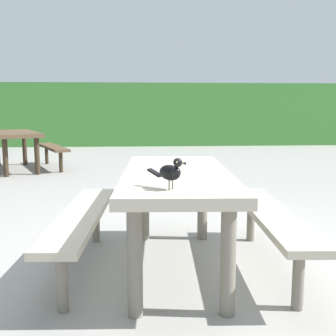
# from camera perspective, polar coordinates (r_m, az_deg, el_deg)

# --- Properties ---
(ground_plane) EXTENTS (60.00, 60.00, 0.00)m
(ground_plane) POSITION_cam_1_polar(r_m,az_deg,el_deg) (3.35, 5.00, -12.61)
(ground_plane) COLOR gray
(hedge_wall) EXTENTS (28.00, 1.95, 1.94)m
(hedge_wall) POSITION_cam_1_polar(r_m,az_deg,el_deg) (13.64, -1.86, 7.47)
(hedge_wall) COLOR #428438
(hedge_wall) RESTS_ON ground
(picnic_table_foreground) EXTENTS (1.76, 1.84, 0.74)m
(picnic_table_foreground) POSITION_cam_1_polar(r_m,az_deg,el_deg) (3.01, 1.20, -3.93)
(picnic_table_foreground) COLOR #B2A893
(picnic_table_foreground) RESTS_ON ground
(bird_grackle) EXTENTS (0.21, 0.23, 0.18)m
(bird_grackle) POSITION_cam_1_polar(r_m,az_deg,el_deg) (2.30, 0.45, -0.50)
(bird_grackle) COLOR black
(bird_grackle) RESTS_ON picnic_table_foreground
(picnic_table_mid_left) EXTENTS (2.23, 2.24, 0.74)m
(picnic_table_mid_left) POSITION_cam_1_polar(r_m,az_deg,el_deg) (8.35, -20.46, 3.48)
(picnic_table_mid_left) COLOR brown
(picnic_table_mid_left) RESTS_ON ground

